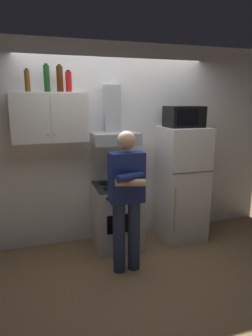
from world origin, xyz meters
TOP-DOWN VIEW (x-y plane):
  - ground_plane at (0.00, 0.00)m, footprint 7.00×7.00m
  - back_wall_tiled at (0.00, 0.60)m, footprint 4.80×0.10m
  - upper_cabinet at (-0.85, 0.37)m, footprint 0.90×0.37m
  - stove_oven at (-0.05, 0.25)m, footprint 0.60×0.62m
  - range_hood at (-0.05, 0.38)m, footprint 0.60×0.44m
  - refrigerator at (0.90, 0.25)m, footprint 0.60×0.62m
  - microwave at (0.90, 0.27)m, footprint 0.48×0.37m
  - person_standing at (-0.10, -0.36)m, footprint 0.38×0.33m
  - cooking_pot at (0.08, 0.13)m, footprint 0.29×0.19m
  - bottle_wine_green at (-0.86, 0.42)m, footprint 0.07×0.07m
  - bottle_rum_dark at (-0.71, 0.37)m, footprint 0.08×0.08m
  - bottle_soda_red at (-0.61, 0.36)m, footprint 0.07×0.07m
  - bottle_beer_brown at (-1.08, 0.38)m, footprint 0.06×0.06m

SIDE VIEW (x-z plane):
  - ground_plane at x=0.00m, z-range 0.00..0.00m
  - stove_oven at x=-0.05m, z-range 0.00..0.87m
  - refrigerator at x=0.90m, z-range 0.00..1.60m
  - person_standing at x=-0.10m, z-range 0.08..1.72m
  - cooking_pot at x=0.08m, z-range 0.87..1.00m
  - back_wall_tiled at x=0.00m, z-range 0.00..2.70m
  - range_hood at x=-0.05m, z-range 1.22..1.97m
  - microwave at x=0.90m, z-range 1.60..1.88m
  - upper_cabinet at x=-0.85m, z-range 1.45..2.05m
  - bottle_soda_red at x=-0.61m, z-range 2.04..2.30m
  - bottle_beer_brown at x=-1.08m, z-range 2.04..2.30m
  - bottle_rum_dark at x=-0.71m, z-range 2.04..2.36m
  - bottle_wine_green at x=-0.86m, z-range 2.04..2.37m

